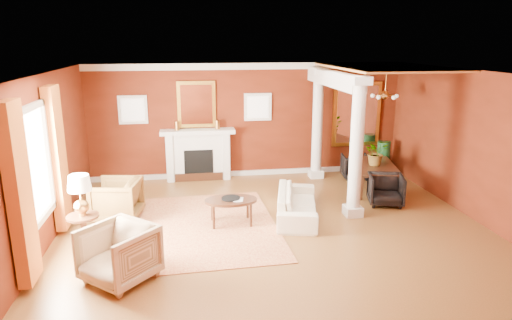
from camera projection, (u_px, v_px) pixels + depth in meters
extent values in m
plane|color=brown|center=(273.00, 226.00, 8.73)|extent=(8.00, 8.00, 0.00)
cube|color=#611E0D|center=(248.00, 121.00, 11.70)|extent=(8.00, 0.04, 2.90)
cube|color=#611E0D|center=(335.00, 229.00, 5.01)|extent=(8.00, 0.04, 2.90)
cube|color=#611E0D|center=(44.00, 162.00, 7.76)|extent=(0.04, 7.00, 2.90)
cube|color=#611E0D|center=(474.00, 145.00, 8.95)|extent=(0.04, 7.00, 2.90)
cube|color=white|center=(275.00, 73.00, 7.99)|extent=(8.00, 7.00, 0.04)
cube|color=silver|center=(198.00, 156.00, 11.56)|extent=(1.60, 0.34, 1.20)
cube|color=black|center=(199.00, 164.00, 11.43)|extent=(0.72, 0.03, 0.70)
cube|color=black|center=(199.00, 177.00, 11.52)|extent=(1.20, 0.05, 0.20)
cube|color=silver|center=(198.00, 132.00, 11.36)|extent=(1.85, 0.42, 0.10)
cube|color=silver|center=(170.00, 157.00, 11.43)|extent=(0.16, 0.40, 1.20)
cube|color=silver|center=(226.00, 155.00, 11.64)|extent=(0.16, 0.40, 1.20)
cube|color=gold|center=(196.00, 104.00, 11.35)|extent=(0.95, 0.06, 1.15)
cube|color=white|center=(197.00, 105.00, 11.32)|extent=(0.78, 0.02, 0.98)
cube|color=silver|center=(133.00, 110.00, 11.16)|extent=(0.70, 0.06, 0.70)
cube|color=white|center=(133.00, 110.00, 11.12)|extent=(0.54, 0.02, 0.54)
cube|color=silver|center=(258.00, 107.00, 11.62)|extent=(0.70, 0.06, 0.70)
cube|color=white|center=(258.00, 107.00, 11.59)|extent=(0.54, 0.02, 0.54)
cube|color=white|center=(33.00, 165.00, 7.17)|extent=(0.03, 1.30, 1.70)
cube|color=silver|center=(20.00, 178.00, 6.50)|extent=(0.08, 0.10, 1.90)
cube|color=silver|center=(48.00, 155.00, 7.84)|extent=(0.08, 0.10, 1.90)
cube|color=#A0521B|center=(20.00, 195.00, 6.26)|extent=(0.18, 0.55, 2.60)
cube|color=#A0521B|center=(58.00, 158.00, 8.18)|extent=(0.18, 0.55, 2.60)
cube|color=silver|center=(353.00, 211.00, 9.24)|extent=(0.34, 0.34, 0.20)
cylinder|color=silver|center=(357.00, 146.00, 8.90)|extent=(0.26, 0.26, 2.50)
cube|color=silver|center=(360.00, 80.00, 8.57)|extent=(0.36, 0.36, 0.16)
cube|color=silver|center=(316.00, 173.00, 11.82)|extent=(0.34, 0.34, 0.20)
cylinder|color=silver|center=(317.00, 122.00, 11.48)|extent=(0.26, 0.26, 2.50)
cube|color=silver|center=(319.00, 71.00, 11.15)|extent=(0.36, 0.36, 0.16)
cube|color=silver|center=(333.00, 79.00, 10.13)|extent=(0.30, 3.20, 0.32)
cube|color=#DB8940|center=(386.00, 67.00, 10.09)|extent=(2.30, 3.40, 0.04)
cube|color=gold|center=(356.00, 114.00, 12.07)|extent=(1.30, 0.06, 1.70)
cube|color=white|center=(357.00, 114.00, 12.03)|extent=(1.10, 0.02, 1.50)
cylinder|color=#B47E38|center=(386.00, 80.00, 10.22)|extent=(0.02, 0.02, 0.65)
sphere|color=#B47E38|center=(385.00, 95.00, 10.30)|extent=(0.20, 0.20, 0.20)
sphere|color=beige|center=(397.00, 96.00, 10.35)|extent=(0.09, 0.09, 0.09)
sphere|color=beige|center=(384.00, 95.00, 10.58)|extent=(0.09, 0.09, 0.09)
sphere|color=beige|center=(373.00, 96.00, 10.43)|extent=(0.09, 0.09, 0.09)
sphere|color=beige|center=(378.00, 97.00, 10.12)|extent=(0.09, 0.09, 0.09)
sphere|color=beige|center=(394.00, 98.00, 10.07)|extent=(0.09, 0.09, 0.09)
cube|color=silver|center=(248.00, 66.00, 11.31)|extent=(8.00, 0.08, 0.16)
cube|color=silver|center=(248.00, 173.00, 12.02)|extent=(8.00, 0.08, 0.12)
cube|color=maroon|center=(206.00, 226.00, 8.73)|extent=(2.78, 3.63, 0.01)
imported|color=#EDE1C7|center=(297.00, 199.00, 9.12)|extent=(1.00, 2.00, 0.75)
imported|color=black|center=(117.00, 198.00, 8.99)|extent=(0.95, 0.99, 0.89)
imported|color=tan|center=(119.00, 251.00, 6.66)|extent=(1.25, 1.24, 0.94)
cylinder|color=black|center=(231.00, 200.00, 8.73)|extent=(1.01, 1.01, 0.05)
cylinder|color=black|center=(214.00, 218.00, 8.53)|extent=(0.05, 0.05, 0.45)
cylinder|color=black|center=(251.00, 216.00, 8.64)|extent=(0.05, 0.05, 0.45)
cylinder|color=black|center=(212.00, 210.00, 8.95)|extent=(0.05, 0.05, 0.45)
cylinder|color=black|center=(248.00, 208.00, 9.06)|extent=(0.05, 0.05, 0.45)
imported|color=black|center=(234.00, 194.00, 8.64)|extent=(0.18, 0.05, 0.24)
cylinder|color=black|center=(86.00, 248.00, 7.77)|extent=(0.39, 0.39, 0.04)
cylinder|color=black|center=(84.00, 233.00, 7.70)|extent=(0.10, 0.10, 0.60)
cylinder|color=black|center=(83.00, 216.00, 7.62)|extent=(0.53, 0.53, 0.04)
sphere|color=#B47E38|center=(82.00, 207.00, 7.58)|extent=(0.25, 0.25, 0.25)
cylinder|color=#B47E38|center=(81.00, 197.00, 7.53)|extent=(0.03, 0.03, 0.26)
cone|color=beige|center=(79.00, 183.00, 7.47)|extent=(0.39, 0.39, 0.26)
imported|color=black|center=(375.00, 170.00, 10.77)|extent=(0.95, 1.82, 0.96)
imported|color=black|center=(386.00, 188.00, 9.81)|extent=(0.86, 0.83, 0.73)
imported|color=black|center=(355.00, 165.00, 11.72)|extent=(0.74, 0.70, 0.67)
sphere|color=#133D1D|center=(382.00, 168.00, 12.02)|extent=(0.38, 0.38, 0.38)
cylinder|color=#133D1D|center=(383.00, 158.00, 11.95)|extent=(0.34, 0.34, 0.90)
imported|color=#26591E|center=(377.00, 140.00, 10.57)|extent=(0.65, 0.69, 0.47)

